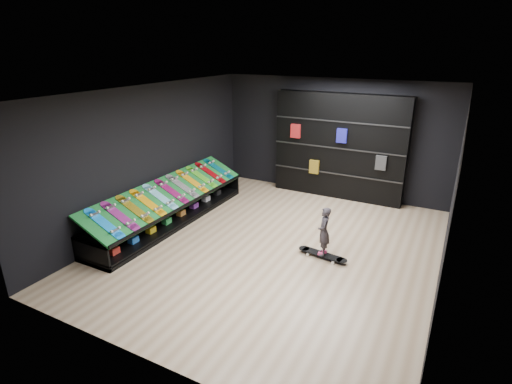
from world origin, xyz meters
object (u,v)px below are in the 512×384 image
at_px(floor_skateboard, 322,256).
at_px(display_rack, 171,211).
at_px(child, 323,240).
at_px(back_shelving, 339,147).

bearing_deg(floor_skateboard, display_rack, -172.13).
xyz_separation_m(floor_skateboard, child, (0.00, 0.00, 0.33)).
xyz_separation_m(display_rack, floor_skateboard, (3.56, 0.01, -0.21)).
bearing_deg(display_rack, back_shelving, 49.89).
bearing_deg(back_shelving, floor_skateboard, -77.04).
relative_size(back_shelving, floor_skateboard, 3.40).
relative_size(display_rack, floor_skateboard, 4.59).
distance_m(floor_skateboard, child, 0.33).
bearing_deg(display_rack, child, 0.09).
height_order(display_rack, back_shelving, back_shelving).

